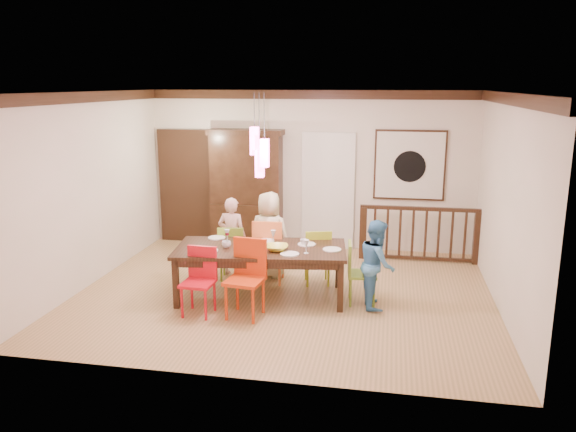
% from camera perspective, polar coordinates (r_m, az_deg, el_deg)
% --- Properties ---
extents(floor, '(6.00, 6.00, 0.00)m').
position_cam_1_polar(floor, '(8.36, -0.39, -7.83)').
color(floor, '#A07F4D').
rests_on(floor, ground).
extents(ceiling, '(6.00, 6.00, 0.00)m').
position_cam_1_polar(ceiling, '(7.79, -0.43, 12.47)').
color(ceiling, white).
rests_on(ceiling, wall_back).
extents(wall_back, '(6.00, 0.00, 6.00)m').
position_cam_1_polar(wall_back, '(10.38, 2.21, 4.64)').
color(wall_back, beige).
rests_on(wall_back, floor).
extents(wall_left, '(0.00, 5.00, 5.00)m').
position_cam_1_polar(wall_left, '(9.00, -19.53, 2.53)').
color(wall_left, beige).
rests_on(wall_left, floor).
extents(wall_right, '(0.00, 5.00, 5.00)m').
position_cam_1_polar(wall_right, '(7.96, 21.32, 1.05)').
color(wall_right, beige).
rests_on(wall_right, floor).
extents(crown_molding, '(6.00, 5.00, 0.16)m').
position_cam_1_polar(crown_molding, '(7.80, -0.43, 11.88)').
color(crown_molding, black).
rests_on(crown_molding, wall_back).
extents(panel_door, '(1.04, 0.07, 2.24)m').
position_cam_1_polar(panel_door, '(11.00, -10.33, 2.82)').
color(panel_door, black).
rests_on(panel_door, wall_back).
extents(white_doorway, '(0.97, 0.05, 2.22)m').
position_cam_1_polar(white_doorway, '(10.37, 4.07, 2.37)').
color(white_doorway, silver).
rests_on(white_doorway, wall_back).
extents(painting, '(1.25, 0.06, 1.25)m').
position_cam_1_polar(painting, '(10.22, 12.26, 5.06)').
color(painting, black).
rests_on(painting, wall_back).
extents(pendant_cluster, '(0.27, 0.21, 1.14)m').
position_cam_1_polar(pendant_cluster, '(7.70, -2.90, 6.52)').
color(pendant_cluster, '#F84A9B').
rests_on(pendant_cluster, ceiling).
extents(dining_table, '(2.52, 1.38, 0.75)m').
position_cam_1_polar(dining_table, '(8.00, -2.78, -3.71)').
color(dining_table, black).
rests_on(dining_table, floor).
extents(chair_far_left, '(0.45, 0.45, 0.87)m').
position_cam_1_polar(chair_far_left, '(8.84, -5.69, -3.28)').
color(chair_far_left, olive).
rests_on(chair_far_left, floor).
extents(chair_far_mid, '(0.48, 0.48, 1.01)m').
position_cam_1_polar(chair_far_mid, '(8.66, -1.91, -3.03)').
color(chair_far_mid, orange).
rests_on(chair_far_mid, floor).
extents(chair_far_right, '(0.47, 0.47, 0.87)m').
position_cam_1_polar(chair_far_right, '(8.61, 2.99, -3.69)').
color(chair_far_right, '#A4B421').
rests_on(chair_far_right, floor).
extents(chair_near_left, '(0.43, 0.43, 0.90)m').
position_cam_1_polar(chair_near_left, '(7.54, -9.16, -6.21)').
color(chair_near_left, red).
rests_on(chair_near_left, floor).
extents(chair_near_mid, '(0.52, 0.52, 1.03)m').
position_cam_1_polar(chair_near_mid, '(7.38, -4.44, -5.93)').
color(chair_near_mid, red).
rests_on(chair_near_mid, floor).
extents(chair_end_right, '(0.43, 0.43, 0.88)m').
position_cam_1_polar(chair_end_right, '(7.90, 7.56, -5.36)').
color(chair_end_right, olive).
rests_on(chair_end_right, floor).
extents(china_hutch, '(1.39, 0.46, 2.20)m').
position_cam_1_polar(china_hutch, '(10.47, -4.23, 2.78)').
color(china_hutch, black).
rests_on(china_hutch, floor).
extents(balustrade, '(2.05, 0.12, 0.96)m').
position_cam_1_polar(balustrade, '(9.94, 13.18, -1.70)').
color(balustrade, black).
rests_on(balustrade, floor).
extents(person_far_left, '(0.49, 0.34, 1.27)m').
position_cam_1_polar(person_far_left, '(9.00, -5.70, -2.08)').
color(person_far_left, '#FFC7C2').
rests_on(person_far_left, floor).
extents(person_far_mid, '(0.73, 0.54, 1.38)m').
position_cam_1_polar(person_far_mid, '(8.85, -1.93, -1.93)').
color(person_far_mid, beige).
rests_on(person_far_mid, floor).
extents(person_end_right, '(0.55, 0.66, 1.23)m').
position_cam_1_polar(person_end_right, '(7.79, 9.03, -4.82)').
color(person_end_right, '#4487C0').
rests_on(person_end_right, floor).
extents(serving_bowl, '(0.36, 0.36, 0.08)m').
position_cam_1_polar(serving_bowl, '(7.81, -1.16, -3.24)').
color(serving_bowl, gold).
rests_on(serving_bowl, dining_table).
extents(small_bowl, '(0.23, 0.23, 0.06)m').
position_cam_1_polar(small_bowl, '(8.07, -3.87, -2.80)').
color(small_bowl, white).
rests_on(small_bowl, dining_table).
extents(cup_left, '(0.15, 0.15, 0.10)m').
position_cam_1_polar(cup_left, '(7.98, -6.29, -2.89)').
color(cup_left, silver).
rests_on(cup_left, dining_table).
extents(cup_right, '(0.13, 0.13, 0.09)m').
position_cam_1_polar(cup_right, '(8.07, 1.58, -2.66)').
color(cup_right, silver).
rests_on(cup_right, dining_table).
extents(plate_far_left, '(0.26, 0.26, 0.01)m').
position_cam_1_polar(plate_far_left, '(8.50, -7.26, -2.20)').
color(plate_far_left, white).
rests_on(plate_far_left, dining_table).
extents(plate_far_mid, '(0.26, 0.26, 0.01)m').
position_cam_1_polar(plate_far_mid, '(8.27, -2.30, -2.54)').
color(plate_far_mid, white).
rests_on(plate_far_mid, dining_table).
extents(plate_far_right, '(0.26, 0.26, 0.01)m').
position_cam_1_polar(plate_far_right, '(8.10, 1.91, -2.89)').
color(plate_far_right, white).
rests_on(plate_far_right, dining_table).
extents(plate_near_left, '(0.26, 0.26, 0.01)m').
position_cam_1_polar(plate_near_left, '(7.88, -8.05, -3.48)').
color(plate_near_left, white).
rests_on(plate_near_left, dining_table).
extents(plate_near_mid, '(0.26, 0.26, 0.01)m').
position_cam_1_polar(plate_near_mid, '(7.64, 0.17, -3.89)').
color(plate_near_mid, white).
rests_on(plate_near_mid, dining_table).
extents(plate_end_right, '(0.26, 0.26, 0.01)m').
position_cam_1_polar(plate_end_right, '(7.86, 4.50, -3.41)').
color(plate_end_right, white).
rests_on(plate_end_right, dining_table).
extents(wine_glass_a, '(0.08, 0.08, 0.19)m').
position_cam_1_polar(wine_glass_a, '(8.25, -6.21, -2.02)').
color(wine_glass_a, '#590C19').
rests_on(wine_glass_a, dining_table).
extents(wine_glass_b, '(0.08, 0.08, 0.19)m').
position_cam_1_polar(wine_glass_b, '(8.16, -1.51, -2.10)').
color(wine_glass_b, silver).
rests_on(wine_glass_b, dining_table).
extents(wine_glass_c, '(0.08, 0.08, 0.19)m').
position_cam_1_polar(wine_glass_c, '(7.72, -4.07, -3.05)').
color(wine_glass_c, '#590C19').
rests_on(wine_glass_c, dining_table).
extents(wine_glass_d, '(0.08, 0.08, 0.19)m').
position_cam_1_polar(wine_glass_d, '(7.67, 1.87, -3.13)').
color(wine_glass_d, silver).
rests_on(wine_glass_d, dining_table).
extents(napkin, '(0.18, 0.14, 0.01)m').
position_cam_1_polar(napkin, '(7.65, -4.00, -3.89)').
color(napkin, '#D83359').
rests_on(napkin, dining_table).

